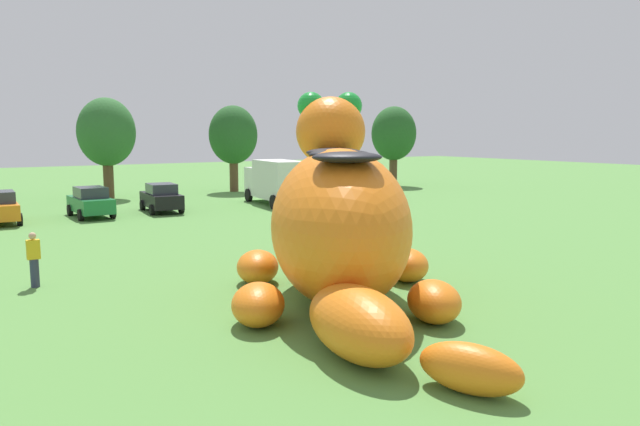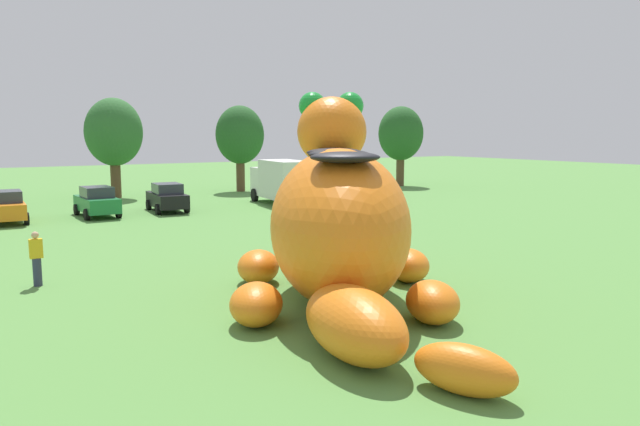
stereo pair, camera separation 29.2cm
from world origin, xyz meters
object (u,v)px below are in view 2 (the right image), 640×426
spectator_mid_field (315,209)px  car_green (97,202)px  spectator_by_cars (37,259)px  box_truck (281,181)px  giant_inflatable_creature (340,223)px  spectator_near_inflatable (309,223)px  car_orange (6,207)px  car_black (167,197)px

spectator_mid_field → car_green: bearing=132.6°
car_green → spectator_by_cars: size_ratio=2.43×
spectator_mid_field → spectator_by_cars: bearing=-156.8°
box_truck → giant_inflatable_creature: bearing=-114.2°
giant_inflatable_creature → box_truck: 23.35m
spectator_near_inflatable → spectator_by_cars: same height
car_green → box_truck: bearing=-1.8°
car_orange → spectator_mid_field: car_orange is taller
spectator_by_cars → spectator_mid_field: bearing=23.2°
car_orange → car_black: 8.69m
car_orange → car_black: bearing=0.7°
car_green → car_black: size_ratio=0.98×
giant_inflatable_creature → car_orange: bearing=107.2°
car_green → giant_inflatable_creature: bearing=-84.4°
car_black → giant_inflatable_creature: bearing=-95.2°
giant_inflatable_creature → car_black: (1.98, 21.74, -1.36)m
car_green → spectator_mid_field: 12.89m
car_orange → box_truck: box_truck is taller
car_orange → car_black: same height
car_orange → spectator_near_inflatable: 17.08m
box_truck → spectator_by_cars: bearing=-137.9°
giant_inflatable_creature → car_black: size_ratio=2.82×
giant_inflatable_creature → spectator_mid_field: 13.93m
giant_inflatable_creature → car_black: giant_inflatable_creature is taller
giant_inflatable_creature → spectator_mid_field: giant_inflatable_creature is taller
car_orange → car_green: 4.60m
car_orange → car_black: (8.69, 0.11, 0.00)m
box_truck → car_green: bearing=178.2°
spectator_near_inflatable → car_black: bearing=98.1°
car_green → car_black: bearing=1.1°
car_orange → spectator_mid_field: (13.32, -9.46, -0.01)m
car_green → spectator_near_inflatable: bearing=-65.8°
car_orange → car_green: size_ratio=1.00×
giant_inflatable_creature → spectator_mid_field: bearing=61.5°
giant_inflatable_creature → box_truck: giant_inflatable_creature is taller
box_truck → spectator_by_cars: 22.38m
box_truck → spectator_mid_field: size_ratio=3.85×
giant_inflatable_creature → spectator_by_cars: size_ratio=6.96×
car_black → box_truck: box_truck is taller
giant_inflatable_creature → spectator_near_inflatable: bearing=64.7°
car_black → spectator_near_inflatable: bearing=-81.9°
car_black → box_truck: size_ratio=0.64×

